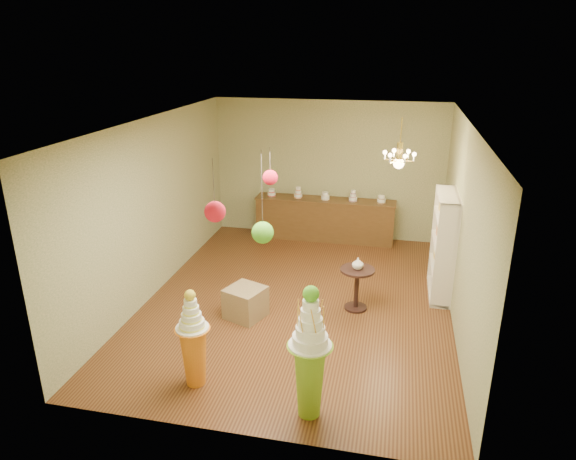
% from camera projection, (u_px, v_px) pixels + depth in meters
% --- Properties ---
extents(floor, '(6.50, 6.50, 0.00)m').
position_uv_depth(floor, '(298.00, 300.00, 8.72)').
color(floor, '#552F17').
rests_on(floor, ground).
extents(ceiling, '(6.50, 6.50, 0.00)m').
position_uv_depth(ceiling, '(300.00, 122.00, 7.69)').
color(ceiling, white).
rests_on(ceiling, ground).
extents(wall_back, '(5.00, 0.04, 3.00)m').
position_uv_depth(wall_back, '(328.00, 170.00, 11.18)').
color(wall_back, '#9A9C6E').
rests_on(wall_back, ground).
extents(wall_front, '(5.00, 0.04, 3.00)m').
position_uv_depth(wall_front, '(238.00, 317.00, 5.22)').
color(wall_front, '#9A9C6E').
rests_on(wall_front, ground).
extents(wall_left, '(0.04, 6.50, 3.00)m').
position_uv_depth(wall_left, '(155.00, 207.00, 8.70)').
color(wall_left, '#9A9C6E').
rests_on(wall_left, ground).
extents(wall_right, '(0.04, 6.50, 3.00)m').
position_uv_depth(wall_right, '(462.00, 228.00, 7.70)').
color(wall_right, '#9A9C6E').
rests_on(wall_right, ground).
extents(pedestal_green, '(0.55, 0.55, 1.67)m').
position_uv_depth(pedestal_green, '(310.00, 364.00, 5.83)').
color(pedestal_green, '#81B627').
rests_on(pedestal_green, floor).
extents(pedestal_orange, '(0.54, 0.54, 1.33)m').
position_uv_depth(pedestal_orange, '(194.00, 347.00, 6.44)').
color(pedestal_orange, orange).
rests_on(pedestal_orange, floor).
extents(burlap_riser, '(0.70, 0.70, 0.50)m').
position_uv_depth(burlap_riser, '(246.00, 302.00, 8.13)').
color(burlap_riser, olive).
rests_on(burlap_riser, floor).
extents(sideboard, '(3.04, 0.54, 1.16)m').
position_uv_depth(sideboard, '(325.00, 218.00, 11.28)').
color(sideboard, brown).
rests_on(sideboard, floor).
extents(shelving_unit, '(0.33, 1.20, 1.80)m').
position_uv_depth(shelving_unit, '(443.00, 245.00, 8.68)').
color(shelving_unit, silver).
rests_on(shelving_unit, floor).
extents(round_table, '(0.57, 0.57, 0.72)m').
position_uv_depth(round_table, '(357.00, 283.00, 8.30)').
color(round_table, black).
rests_on(round_table, floor).
extents(vase, '(0.20, 0.20, 0.19)m').
position_uv_depth(vase, '(358.00, 263.00, 8.18)').
color(vase, silver).
rests_on(vase, round_table).
extents(pom_red_left, '(0.23, 0.23, 0.70)m').
position_uv_depth(pom_red_left, '(215.00, 212.00, 5.53)').
color(pom_red_left, '#42392F').
rests_on(pom_red_left, ceiling).
extents(pom_green_mid, '(0.27, 0.27, 1.13)m').
position_uv_depth(pom_green_mid, '(263.00, 232.00, 6.09)').
color(pom_green_mid, '#42392F').
rests_on(pom_green_mid, ceiling).
extents(pom_red_right, '(0.18, 0.18, 0.45)m').
position_uv_depth(pom_red_right, '(270.00, 177.00, 6.01)').
color(pom_red_right, '#42392F').
rests_on(pom_red_right, ceiling).
extents(chandelier, '(0.62, 0.62, 0.85)m').
position_uv_depth(chandelier, '(399.00, 160.00, 8.43)').
color(chandelier, gold).
rests_on(chandelier, ceiling).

